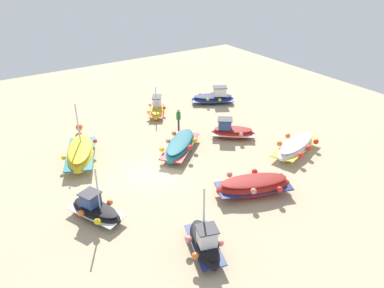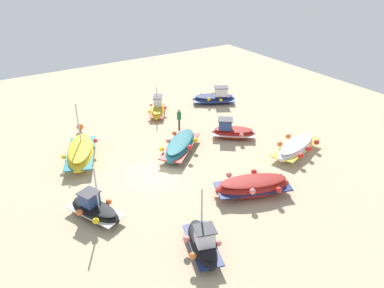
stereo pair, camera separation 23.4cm
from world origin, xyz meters
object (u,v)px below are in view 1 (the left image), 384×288
at_px(fishing_boat_0, 80,153).
at_px(fishing_boat_5, 296,147).
at_px(fishing_boat_7, 232,131).
at_px(mooring_buoy_0, 79,127).
at_px(fishing_boat_6, 157,109).
at_px(fishing_boat_3, 214,98).
at_px(person_walking, 178,118).
at_px(fishing_boat_4, 205,243).
at_px(fishing_boat_1, 254,186).
at_px(fishing_boat_2, 180,146).
at_px(fishing_boat_8, 96,210).

height_order(fishing_boat_0, fishing_boat_5, fishing_boat_0).
height_order(fishing_boat_7, mooring_buoy_0, fishing_boat_7).
bearing_deg(fishing_boat_6, fishing_boat_3, -63.20).
bearing_deg(person_walking, fishing_boat_4, -86.33).
distance_m(fishing_boat_0, person_walking, 7.64).
bearing_deg(fishing_boat_1, fishing_boat_2, -61.81).
bearing_deg(fishing_boat_4, fishing_boat_2, 172.84).
bearing_deg(fishing_boat_4, fishing_boat_3, 160.40).
xyz_separation_m(fishing_boat_3, fishing_boat_8, (-9.51, 14.26, -0.01)).
bearing_deg(fishing_boat_5, fishing_boat_6, -85.26).
bearing_deg(fishing_boat_7, fishing_boat_0, 23.50).
relative_size(fishing_boat_2, fishing_boat_3, 1.11).
height_order(fishing_boat_2, fishing_boat_8, fishing_boat_8).
bearing_deg(fishing_boat_1, fishing_boat_6, -73.67).
bearing_deg(fishing_boat_6, fishing_boat_1, -151.74).
xyz_separation_m(fishing_boat_4, person_walking, (11.53, -5.66, 0.43)).
relative_size(fishing_boat_3, mooring_buoy_0, 5.92).
bearing_deg(fishing_boat_8, fishing_boat_7, -97.99).
xyz_separation_m(fishing_boat_7, person_walking, (3.17, 2.54, 0.47)).
relative_size(fishing_boat_7, mooring_buoy_0, 4.91).
relative_size(fishing_boat_4, fishing_boat_5, 0.73).
distance_m(fishing_boat_1, fishing_boat_4, 5.29).
height_order(fishing_boat_4, person_walking, fishing_boat_4).
relative_size(fishing_boat_2, fishing_boat_8, 1.29).
bearing_deg(fishing_boat_8, fishing_boat_1, -133.60).
relative_size(fishing_boat_1, fishing_boat_5, 0.98).
bearing_deg(mooring_buoy_0, fishing_boat_6, -91.60).
xyz_separation_m(fishing_boat_4, fishing_boat_6, (15.01, -5.70, -0.07)).
distance_m(fishing_boat_6, person_walking, 3.52).
bearing_deg(fishing_boat_5, fishing_boat_4, 3.84).
xyz_separation_m(fishing_boat_2, fishing_boat_8, (-3.51, 7.15, -0.01)).
bearing_deg(mooring_buoy_0, fishing_boat_3, -93.34).
height_order(fishing_boat_2, fishing_boat_7, fishing_boat_7).
relative_size(person_walking, mooring_buoy_0, 2.52).
bearing_deg(mooring_buoy_0, fishing_boat_8, 166.15).
bearing_deg(fishing_boat_2, fishing_boat_5, -74.29).
bearing_deg(fishing_boat_8, fishing_boat_2, -88.29).
bearing_deg(fishing_boat_6, fishing_boat_2, -162.91).
bearing_deg(fishing_boat_5, fishing_boat_3, -112.62).
height_order(fishing_boat_0, fishing_boat_2, fishing_boat_0).
height_order(fishing_boat_1, fishing_boat_6, fishing_boat_6).
relative_size(fishing_boat_7, person_walking, 1.95).
xyz_separation_m(fishing_boat_6, fishing_boat_8, (-10.02, 8.91, 0.02)).
bearing_deg(fishing_boat_8, fishing_boat_4, -171.64).
bearing_deg(fishing_boat_0, fishing_boat_7, 97.98).
distance_m(fishing_boat_8, mooring_buoy_0, 10.50).
relative_size(fishing_boat_3, fishing_boat_4, 1.15).
relative_size(fishing_boat_6, mooring_buoy_0, 4.98).
relative_size(fishing_boat_1, fishing_boat_7, 1.40).
height_order(person_walking, mooring_buoy_0, person_walking).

